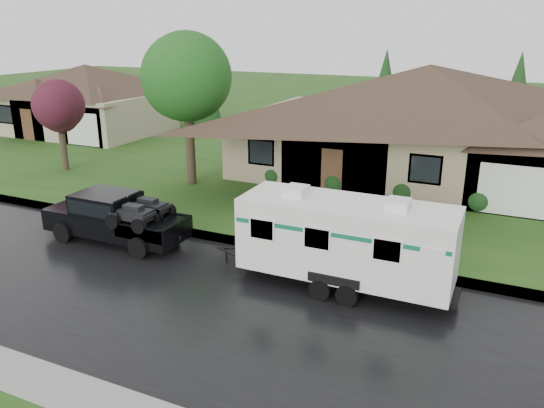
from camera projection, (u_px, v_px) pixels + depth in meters
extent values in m
plane|color=#254D18|center=(276.00, 282.00, 16.42)|extent=(140.00, 140.00, 0.00)
cube|color=black|center=(246.00, 312.00, 14.70)|extent=(140.00, 8.00, 0.01)
cube|color=gray|center=(303.00, 253.00, 18.34)|extent=(140.00, 0.50, 0.15)
cube|color=#254D18|center=(387.00, 168.00, 29.32)|extent=(140.00, 26.00, 0.15)
cube|color=tan|center=(423.00, 147.00, 27.17)|extent=(18.00, 10.00, 3.00)
pyramid|color=#3B2B20|center=(431.00, 64.00, 25.85)|extent=(19.44, 10.80, 2.60)
cube|color=tan|center=(541.00, 175.00, 22.50)|extent=(5.76, 4.00, 2.70)
cube|color=tan|center=(90.00, 113.00, 38.38)|extent=(10.00, 8.00, 2.80)
pyramid|color=#3B2B20|center=(84.00, 64.00, 37.30)|extent=(10.80, 8.64, 2.00)
cube|color=tan|center=(103.00, 122.00, 35.52)|extent=(3.20, 4.00, 2.52)
cylinder|color=#382B1E|center=(191.00, 152.00, 25.68)|extent=(0.46, 0.46, 3.10)
sphere|color=#276B22|center=(187.00, 81.00, 24.59)|extent=(4.29, 4.29, 4.29)
cylinder|color=#382B1E|center=(64.00, 152.00, 28.29)|extent=(0.35, 0.35, 2.00)
sphere|color=#51192A|center=(59.00, 111.00, 27.59)|extent=(2.76, 2.76, 2.76)
sphere|color=#143814|center=(274.00, 174.00, 25.92)|extent=(1.00, 1.00, 1.00)
sphere|color=#143814|center=(335.00, 181.00, 24.68)|extent=(1.00, 1.00, 1.00)
sphere|color=#143814|center=(403.00, 190.00, 23.44)|extent=(1.00, 1.00, 1.00)
sphere|color=#143814|center=(479.00, 199.00, 22.20)|extent=(1.00, 1.00, 1.00)
cube|color=black|center=(116.00, 223.00, 19.35)|extent=(5.39, 1.80, 0.77)
cube|color=black|center=(74.00, 209.00, 20.06)|extent=(1.44, 1.75, 0.31)
cube|color=black|center=(106.00, 204.00, 19.28)|extent=(2.16, 1.69, 0.81)
cube|color=black|center=(106.00, 203.00, 19.26)|extent=(1.98, 1.73, 0.49)
cube|color=black|center=(154.00, 225.00, 18.62)|extent=(1.98, 1.71, 0.05)
cylinder|color=black|center=(64.00, 232.00, 19.37)|extent=(0.75, 0.29, 0.75)
cylinder|color=black|center=(97.00, 217.00, 20.89)|extent=(0.75, 0.29, 0.75)
cylinder|color=black|center=(139.00, 247.00, 18.03)|extent=(0.75, 0.29, 0.75)
cylinder|color=black|center=(169.00, 230.00, 19.54)|extent=(0.75, 0.29, 0.75)
cube|color=white|center=(346.00, 238.00, 15.64)|extent=(6.29, 2.16, 2.20)
cube|color=black|center=(344.00, 276.00, 16.03)|extent=(6.65, 1.08, 0.13)
cube|color=#0E6342|center=(347.00, 223.00, 15.48)|extent=(6.16, 2.18, 0.13)
cube|color=white|center=(296.00, 191.00, 15.88)|extent=(0.63, 0.72, 0.29)
cube|color=white|center=(398.00, 205.00, 14.67)|extent=(0.63, 0.72, 0.29)
cylinder|color=black|center=(320.00, 289.00, 15.29)|extent=(0.63, 0.22, 0.63)
cylinder|color=black|center=(342.00, 261.00, 17.12)|extent=(0.63, 0.22, 0.63)
cylinder|color=black|center=(347.00, 295.00, 14.98)|extent=(0.63, 0.22, 0.63)
cylinder|color=black|center=(367.00, 266.00, 16.80)|extent=(0.63, 0.22, 0.63)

